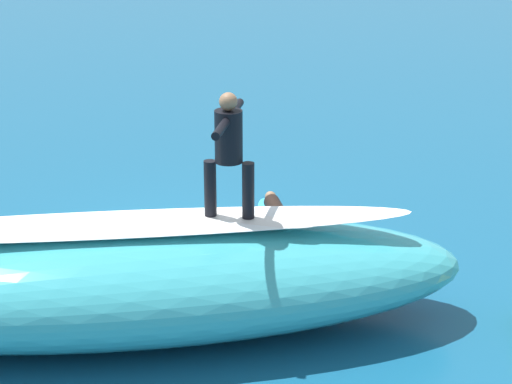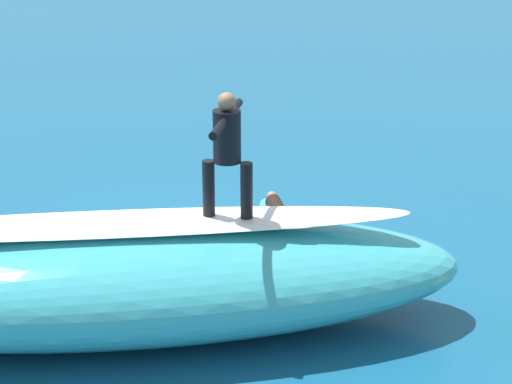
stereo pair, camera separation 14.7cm
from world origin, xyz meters
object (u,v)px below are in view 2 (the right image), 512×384
(surfer_riding, at_px, (227,146))
(surfboard_paddling, at_px, (277,219))
(surfboard_riding, at_px, (228,219))
(surfer_paddling, at_px, (279,213))

(surfer_riding, distance_m, surfboard_paddling, 4.45)
(surfboard_paddling, bearing_deg, surfer_riding, 158.92)
(surfboard_riding, distance_m, surfboard_paddling, 3.99)
(surfboard_riding, bearing_deg, surfer_riding, -164.25)
(surfer_riding, bearing_deg, surfboard_riding, 15.75)
(surfer_paddling, bearing_deg, surfboard_riding, 158.21)
(surfboard_paddling, bearing_deg, surfboard_riding, 158.92)
(surfer_riding, height_order, surfer_paddling, surfer_riding)
(surfer_riding, xyz_separation_m, surfer_paddling, (-1.07, -3.43, -2.31))
(surfboard_paddling, xyz_separation_m, surfer_paddling, (-0.01, 0.12, 0.16))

